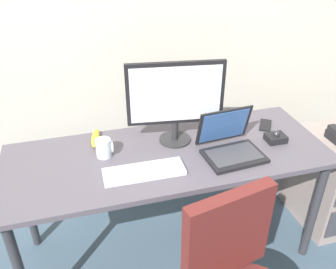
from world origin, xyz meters
The scene contains 11 objects.
ground_plane centered at (0.00, 0.00, 0.00)m, with size 8.00×8.00×0.00m, color #3B5061.
back_wall centered at (0.00, 0.68, 1.40)m, with size 6.00×0.10×2.80m, color beige.
desk centered at (0.00, 0.00, 0.67)m, with size 1.77×0.67×0.75m.
file_cabinet centered at (1.16, 0.00, 0.31)m, with size 0.42×0.53×0.63m.
monitor_main centered at (0.07, 0.12, 1.02)m, with size 0.53×0.18×0.47m.
keyboard centered at (-0.17, -0.14, 0.76)m, with size 0.41×0.14×0.03m.
laptop centered at (0.33, -0.09, 0.80)m, with size 0.33×0.30×0.23m.
trackball_mouse centered at (0.63, -0.05, 0.77)m, with size 0.11×0.09×0.07m.
coffee_mug centered at (-0.34, 0.07, 0.80)m, with size 0.09×0.08×0.10m.
cell_phone centered at (0.66, 0.12, 0.75)m, with size 0.07×0.14×0.01m, color black.
banana centered at (-0.37, 0.23, 0.77)m, with size 0.19×0.04×0.04m, color yellow.
Camera 1 is at (-0.44, -1.58, 1.87)m, focal length 38.72 mm.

